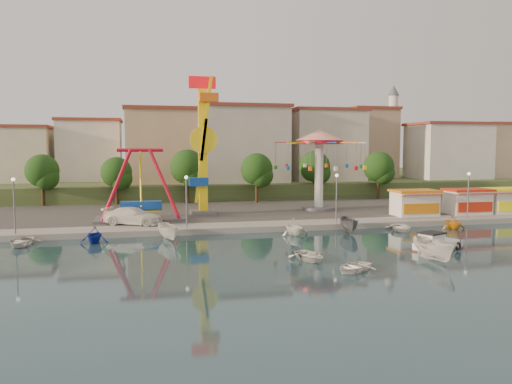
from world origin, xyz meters
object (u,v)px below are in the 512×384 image
object	(u,v)px
wave_swinger	(319,151)
cabin_motorboat	(437,245)
van	(133,216)
skiff	(434,249)
kamikaze_tower	(204,148)
pirate_ship_ride	(141,186)
rowboat_a	(310,256)

from	to	relation	value
wave_swinger	cabin_motorboat	xyz separation A→B (m)	(2.05, -23.83, -7.76)
van	skiff	bearing A→B (deg)	-107.43
kamikaze_tower	cabin_motorboat	bearing A→B (deg)	-52.62
pirate_ship_ride	kamikaze_tower	xyz separation A→B (m)	(7.38, 2.99, 4.21)
cabin_motorboat	van	size ratio (longest dim) A/B	0.80
kamikaze_tower	rowboat_a	xyz separation A→B (m)	(5.38, -23.90, -8.24)
pirate_ship_ride	kamikaze_tower	distance (m)	9.01
wave_swinger	skiff	bearing A→B (deg)	-91.23
wave_swinger	van	distance (m)	25.43
pirate_ship_ride	wave_swinger	xyz separation A→B (m)	(22.49, 4.37, 3.80)
pirate_ship_ride	cabin_motorboat	xyz separation A→B (m)	(24.54, -19.46, -3.96)
pirate_ship_ride	skiff	bearing A→B (deg)	-46.76
rowboat_a	skiff	distance (m)	9.45
van	wave_swinger	bearing A→B (deg)	-47.76
kamikaze_tower	rowboat_a	bearing A→B (deg)	-77.32
pirate_ship_ride	wave_swinger	world-z (taller)	wave_swinger
kamikaze_tower	wave_swinger	distance (m)	15.17
skiff	van	distance (m)	30.19
rowboat_a	van	xyz separation A→B (m)	(-13.56, 17.52, 1.14)
kamikaze_tower	van	xyz separation A→B (m)	(-8.18, -6.37, -7.10)
pirate_ship_ride	van	size ratio (longest dim) A/B	1.60
kamikaze_tower	cabin_motorboat	distance (m)	29.41
rowboat_a	skiff	bearing A→B (deg)	-26.09
skiff	kamikaze_tower	bearing A→B (deg)	115.71
kamikaze_tower	van	size ratio (longest dim) A/B	2.65
pirate_ship_ride	cabin_motorboat	distance (m)	31.57
kamikaze_tower	van	world-z (taller)	kamikaze_tower
kamikaze_tower	skiff	world-z (taller)	kamikaze_tower
wave_swinger	rowboat_a	bearing A→B (deg)	-111.05
kamikaze_tower	wave_swinger	size ratio (longest dim) A/B	1.42
cabin_motorboat	rowboat_a	world-z (taller)	cabin_motorboat
kamikaze_tower	cabin_motorboat	xyz separation A→B (m)	(17.15, -22.45, -8.17)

